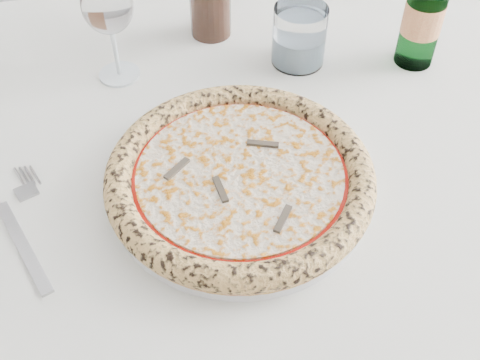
{
  "coord_description": "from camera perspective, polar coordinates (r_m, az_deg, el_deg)",
  "views": [
    {
      "loc": [
        -0.11,
        -0.73,
        1.31
      ],
      "look_at": [
        -0.02,
        -0.25,
        0.78
      ],
      "focal_mm": 45.0,
      "sensor_mm": 36.0,
      "label": 1
    }
  ],
  "objects": [
    {
      "name": "tumbler",
      "position": [
        0.93,
        5.61,
        13.15
      ],
      "size": [
        0.08,
        0.08,
        0.09
      ],
      "color": "white",
      "rests_on": "dining_table"
    },
    {
      "name": "beer_bottle",
      "position": [
        0.93,
        17.16,
        15.21
      ],
      "size": [
        0.06,
        0.06,
        0.22
      ],
      "color": "#337542",
      "rests_on": "dining_table"
    },
    {
      "name": "fork",
      "position": [
        0.75,
        -19.78,
        -4.38
      ],
      "size": [
        0.07,
        0.21,
        0.0
      ],
      "color": "#98999A",
      "rests_on": "dining_table"
    },
    {
      "name": "wine_glass",
      "position": [
        0.87,
        -12.45,
        15.66
      ],
      "size": [
        0.07,
        0.07,
        0.16
      ],
      "color": "white",
      "rests_on": "dining_table"
    },
    {
      "name": "pizza",
      "position": [
        0.73,
        -0.0,
        0.34
      ],
      "size": [
        0.33,
        0.33,
        0.03
      ],
      "color": "gold",
      "rests_on": "plate"
    },
    {
      "name": "floor",
      "position": [
        1.52,
        -1.27,
        -13.43
      ],
      "size": [
        5.0,
        6.0,
        0.02
      ],
      "primitive_type": "cube",
      "color": "slate",
      "rests_on": "ground"
    },
    {
      "name": "plate",
      "position": [
        0.74,
        -0.0,
        -0.59
      ],
      "size": [
        0.32,
        0.32,
        0.02
      ],
      "color": "white",
      "rests_on": "dining_table"
    },
    {
      "name": "dining_table",
      "position": [
        0.88,
        -1.27,
        -0.27
      ],
      "size": [
        1.39,
        0.82,
        0.76
      ],
      "color": "brown",
      "rests_on": "floor"
    }
  ]
}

